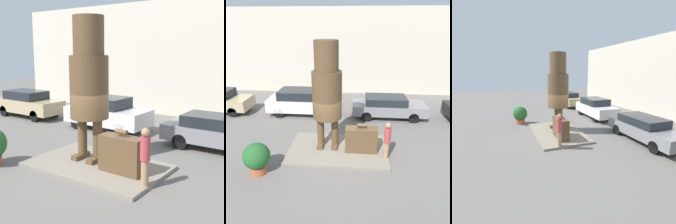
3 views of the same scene
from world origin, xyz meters
TOP-DOWN VIEW (x-y plane):
  - ground_plane at (0.00, 0.00)m, footprint 60.00×60.00m
  - pedestal at (0.00, 0.00)m, footprint 4.68×2.94m
  - building_backdrop at (0.00, 9.82)m, footprint 28.00×0.60m
  - statue_figure at (-0.51, 0.25)m, footprint 1.34×1.34m
  - giant_suitcase at (1.10, -0.14)m, footprint 1.47×0.54m
  - tourist at (2.20, -0.59)m, footprint 0.29×0.29m
  - parked_car_tan at (-8.65, 4.29)m, footprint 4.44×1.76m
  - parked_car_white at (-2.88, 4.49)m, footprint 4.33×1.89m
  - parked_car_grey at (2.87, 4.35)m, footprint 4.64×1.77m

SIDE VIEW (x-z plane):
  - ground_plane at x=0.00m, z-range 0.00..0.00m
  - pedestal at x=0.00m, z-range 0.00..0.13m
  - giant_suitcase at x=1.10m, z-range 0.02..1.43m
  - parked_car_grey at x=2.87m, z-range 0.06..1.46m
  - parked_car_tan at x=-8.65m, z-range 0.05..1.63m
  - parked_car_white at x=-2.88m, z-range 0.04..1.71m
  - tourist at x=2.20m, z-range 0.21..1.92m
  - statue_figure at x=-0.51m, z-range 0.55..5.52m
  - building_backdrop at x=0.00m, z-range 0.00..6.97m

